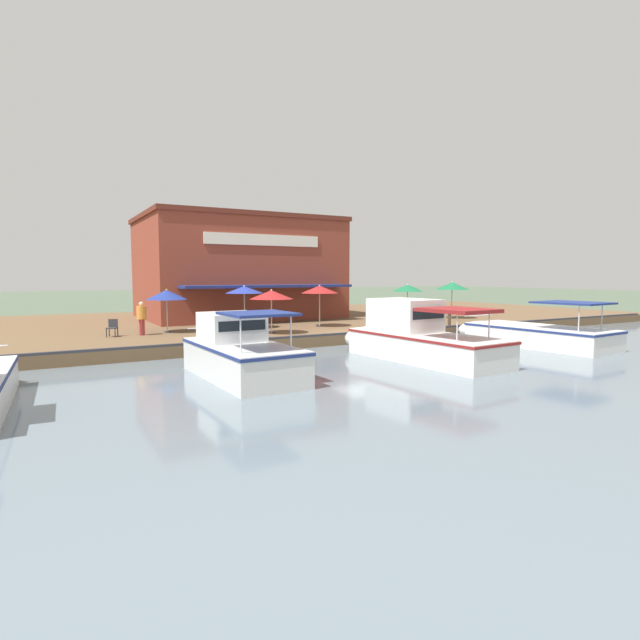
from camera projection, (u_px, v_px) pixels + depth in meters
name	position (u px, v px, depth m)	size (l,w,h in m)	color
ground_plane	(363.00, 345.00, 25.55)	(220.00, 220.00, 0.00)	#4C5B47
quay_deck	(274.00, 322.00, 35.07)	(22.00, 56.00, 0.60)	brown
quay_edge_fender	(362.00, 332.00, 25.58)	(0.20, 50.40, 0.10)	#2D2D33
waterfront_restaurant	(237.00, 268.00, 35.78)	(11.68, 13.12, 7.00)	brown
patio_umbrella_mid_patio_left	(408.00, 288.00, 33.25)	(2.10, 2.10, 2.40)	#B7B7B7
patio_umbrella_far_corner	(452.00, 286.00, 34.36)	(2.28, 2.28, 2.55)	#B7B7B7
patio_umbrella_back_row	(167.00, 295.00, 25.77)	(2.07, 2.07, 2.26)	#B7B7B7
patio_umbrella_mid_patio_right	(271.00, 295.00, 25.26)	(2.21, 2.21, 2.25)	#B7B7B7
patio_umbrella_near_quay_edge	(244.00, 290.00, 27.84)	(2.13, 2.13, 2.40)	#B7B7B7
patio_umbrella_by_entrance	(320.00, 289.00, 28.81)	(2.16, 2.16, 2.42)	#B7B7B7
cafe_chair_far_corner_seat	(394.00, 312.00, 34.20)	(0.56, 0.56, 0.85)	#2D2D33
cafe_chair_back_row_seat	(392.00, 317.00, 29.59)	(0.51, 0.51, 0.85)	#2D2D33
cafe_chair_mid_patio	(388.00, 313.00, 32.79)	(0.58, 0.58, 0.85)	#2D2D33
cafe_chair_beside_entrance	(112.00, 327.00, 24.13)	(0.58, 0.58, 0.85)	#2D2D33
cafe_chair_under_first_umbrella	(226.00, 325.00, 25.15)	(0.45, 0.45, 0.85)	#2D2D33
person_mid_patio	(142.00, 314.00, 24.64)	(0.47, 0.47, 1.67)	#B23338
motorboat_nearest_quay	(526.00, 333.00, 25.17)	(8.23, 3.43, 2.26)	white
motorboat_far_downstream	(235.00, 352.00, 17.45)	(6.63, 2.65, 2.32)	silver
motorboat_second_along	(411.00, 337.00, 20.99)	(8.42, 3.04, 2.48)	white
mooring_post	(449.00, 320.00, 28.83)	(0.22, 0.22, 0.76)	#473323
tree_behind_restaurant	(301.00, 251.00, 45.13)	(3.69, 3.51, 7.04)	brown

